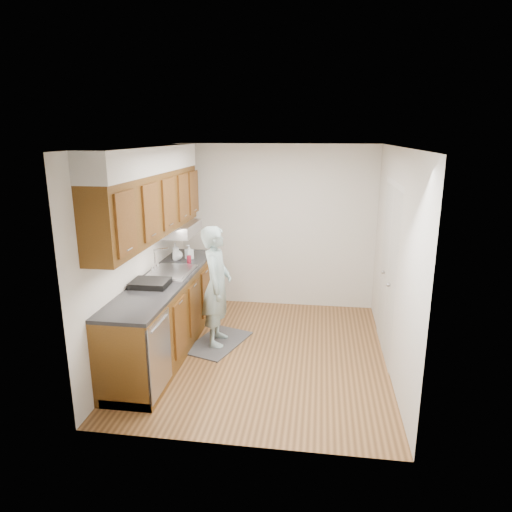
{
  "coord_description": "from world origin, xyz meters",
  "views": [
    {
      "loc": [
        0.65,
        -5.11,
        2.64
      ],
      "look_at": [
        -0.11,
        0.25,
        1.18
      ],
      "focal_mm": 32.0,
      "sensor_mm": 36.0,
      "label": 1
    }
  ],
  "objects": [
    {
      "name": "person",
      "position": [
        -0.6,
        0.21,
        0.89
      ],
      "size": [
        0.44,
        0.64,
        1.74
      ],
      "primitive_type": "imported",
      "rotation": [
        0.0,
        0.0,
        1.63
      ],
      "color": "#96B4B6",
      "rests_on": "floor_mat"
    },
    {
      "name": "closet_door",
      "position": [
        1.49,
        0.3,
        1.02
      ],
      "size": [
        0.02,
        1.22,
        2.05
      ],
      "primitive_type": "cube",
      "color": "white",
      "rests_on": "wall_right"
    },
    {
      "name": "wall_right",
      "position": [
        1.5,
        0.0,
        1.25
      ],
      "size": [
        0.02,
        3.5,
        2.5
      ],
      "primitive_type": "cube",
      "color": "silver",
      "rests_on": "floor"
    },
    {
      "name": "floor_mat",
      "position": [
        -0.6,
        0.21,
        0.01
      ],
      "size": [
        0.82,
        1.06,
        0.02
      ],
      "primitive_type": "cube",
      "rotation": [
        0.0,
        0.0,
        -0.32
      ],
      "color": "#5A5A5D",
      "rests_on": "floor"
    },
    {
      "name": "wall_back",
      "position": [
        0.0,
        1.75,
        1.25
      ],
      "size": [
        3.0,
        0.02,
        2.5
      ],
      "primitive_type": "cube",
      "color": "silver",
      "rests_on": "floor"
    },
    {
      "name": "soap_bottle_a",
      "position": [
        -1.31,
        0.78,
        1.06
      ],
      "size": [
        0.1,
        0.1,
        0.24
      ],
      "primitive_type": "imported",
      "rotation": [
        0.0,
        0.0,
        0.12
      ],
      "color": "white",
      "rests_on": "counter"
    },
    {
      "name": "counter",
      "position": [
        -1.2,
        -0.0,
        0.49
      ],
      "size": [
        0.64,
        2.8,
        1.3
      ],
      "color": "brown",
      "rests_on": "floor"
    },
    {
      "name": "soda_can",
      "position": [
        -1.08,
        0.65,
        0.99
      ],
      "size": [
        0.07,
        0.07,
        0.1
      ],
      "primitive_type": "cylinder",
      "rotation": [
        0.0,
        0.0,
        -0.17
      ],
      "color": "#AF1E36",
      "rests_on": "counter"
    },
    {
      "name": "soap_bottle_b",
      "position": [
        -1.14,
        0.86,
        1.04
      ],
      "size": [
        0.13,
        0.13,
        0.21
      ],
      "primitive_type": "imported",
      "rotation": [
        0.0,
        0.0,
        -0.75
      ],
      "color": "white",
      "rests_on": "counter"
    },
    {
      "name": "upper_cabinets",
      "position": [
        -1.33,
        0.05,
        1.95
      ],
      "size": [
        0.47,
        2.8,
        1.21
      ],
      "color": "brown",
      "rests_on": "wall_left"
    },
    {
      "name": "ceiling",
      "position": [
        0.0,
        0.0,
        2.5
      ],
      "size": [
        3.5,
        3.5,
        0.0
      ],
      "primitive_type": "plane",
      "rotation": [
        3.14,
        0.0,
        0.0
      ],
      "color": "white",
      "rests_on": "wall_left"
    },
    {
      "name": "floor",
      "position": [
        0.0,
        0.0,
        0.0
      ],
      "size": [
        3.5,
        3.5,
        0.0
      ],
      "primitive_type": "plane",
      "color": "olive",
      "rests_on": "ground"
    },
    {
      "name": "wall_left",
      "position": [
        -1.5,
        0.0,
        1.25
      ],
      "size": [
        0.02,
        3.5,
        2.5
      ],
      "primitive_type": "cube",
      "color": "silver",
      "rests_on": "floor"
    },
    {
      "name": "soap_bottle_c",
      "position": [
        -1.29,
        0.81,
        1.03
      ],
      "size": [
        0.2,
        0.2,
        0.18
      ],
      "primitive_type": "imported",
      "rotation": [
        0.0,
        0.0,
        0.76
      ],
      "color": "white",
      "rests_on": "counter"
    },
    {
      "name": "dish_rack",
      "position": [
        -1.26,
        -0.35,
        0.97
      ],
      "size": [
        0.42,
        0.36,
        0.07
      ],
      "primitive_type": "cube",
      "rotation": [
        0.0,
        0.0,
        0.01
      ],
      "color": "black",
      "rests_on": "counter"
    }
  ]
}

